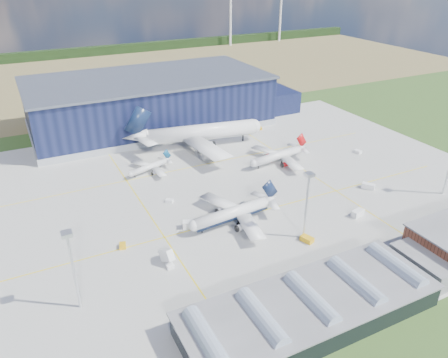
% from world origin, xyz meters
% --- Properties ---
extents(ground, '(600.00, 600.00, 0.00)m').
position_xyz_m(ground, '(0.00, 0.00, 0.00)').
color(ground, '#2B481B').
rests_on(ground, ground).
extents(apron, '(220.00, 160.00, 0.08)m').
position_xyz_m(apron, '(0.00, 10.00, 0.03)').
color(apron, gray).
rests_on(apron, ground).
extents(farmland, '(600.00, 220.00, 0.01)m').
position_xyz_m(farmland, '(0.00, 220.00, 0.00)').
color(farmland, brown).
rests_on(farmland, ground).
extents(treeline, '(600.00, 8.00, 8.00)m').
position_xyz_m(treeline, '(0.00, 300.00, 4.00)').
color(treeline, black).
rests_on(treeline, ground).
extents(hangar, '(145.00, 62.00, 26.10)m').
position_xyz_m(hangar, '(2.81, 94.80, 11.62)').
color(hangar, black).
rests_on(hangar, ground).
extents(glass_concourse, '(78.00, 23.00, 8.60)m').
position_xyz_m(glass_concourse, '(-6.45, -60.00, 3.69)').
color(glass_concourse, black).
rests_on(glass_concourse, ground).
extents(light_mast_west, '(2.60, 2.60, 23.00)m').
position_xyz_m(light_mast_west, '(-60.00, -30.00, 15.43)').
color(light_mast_west, silver).
rests_on(light_mast_west, ground).
extents(light_mast_center, '(2.60, 2.60, 23.00)m').
position_xyz_m(light_mast_center, '(10.00, -30.00, 15.43)').
color(light_mast_center, silver).
rests_on(light_mast_center, ground).
extents(airliner_navy, '(39.39, 38.68, 11.85)m').
position_xyz_m(airliner_navy, '(-6.75, -12.00, 5.92)').
color(airliner_navy, silver).
rests_on(airliner_navy, ground).
extents(airliner_red, '(36.71, 36.11, 10.63)m').
position_xyz_m(airliner_red, '(33.41, 22.00, 5.32)').
color(airliner_red, silver).
rests_on(airliner_red, ground).
extents(airliner_widebody, '(76.70, 75.52, 21.71)m').
position_xyz_m(airliner_widebody, '(12.36, 55.00, 10.86)').
color(airliner_widebody, silver).
rests_on(airliner_widebody, ground).
extents(airliner_regional, '(28.49, 28.18, 7.38)m').
position_xyz_m(airliner_regional, '(-19.43, 38.31, 3.69)').
color(airliner_regional, silver).
rests_on(airliner_regional, ground).
extents(gse_tug_a, '(3.64, 4.62, 1.68)m').
position_xyz_m(gse_tug_a, '(9.62, -32.46, 0.84)').
color(gse_tug_a, gold).
rests_on(gse_tug_a, ground).
extents(gse_tug_b, '(2.64, 3.33, 1.27)m').
position_xyz_m(gse_tug_b, '(-43.41, -9.39, 0.64)').
color(gse_tug_b, gold).
rests_on(gse_tug_b, ground).
extents(gse_van_a, '(6.34, 4.49, 2.54)m').
position_xyz_m(gse_van_a, '(-19.95, -8.69, 1.27)').
color(gse_van_a, white).
rests_on(gse_van_a, ground).
extents(gse_cart_a, '(2.79, 3.59, 1.39)m').
position_xyz_m(gse_cart_a, '(73.13, 14.60, 0.69)').
color(gse_cart_a, white).
rests_on(gse_cart_a, ground).
extents(gse_van_b, '(4.56, 5.22, 2.21)m').
position_xyz_m(gse_van_b, '(52.32, -14.19, 1.10)').
color(gse_van_b, white).
rests_on(gse_van_b, ground).
extents(gse_tug_c, '(2.62, 3.32, 1.27)m').
position_xyz_m(gse_tug_c, '(48.98, 62.00, 0.63)').
color(gse_tug_c, gold).
rests_on(gse_tug_c, ground).
extents(gse_cart_b, '(3.24, 3.18, 1.18)m').
position_xyz_m(gse_cart_b, '(-20.55, 10.72, 0.59)').
color(gse_cart_b, white).
rests_on(gse_cart_b, ground).
extents(gse_van_c, '(5.19, 3.25, 2.31)m').
position_xyz_m(gse_van_c, '(34.64, -27.84, 1.15)').
color(gse_van_c, white).
rests_on(gse_van_c, ground).
extents(airstair, '(3.28, 5.57, 3.34)m').
position_xyz_m(airstair, '(-33.74, -22.76, 1.67)').
color(airstair, white).
rests_on(airstair, ground).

